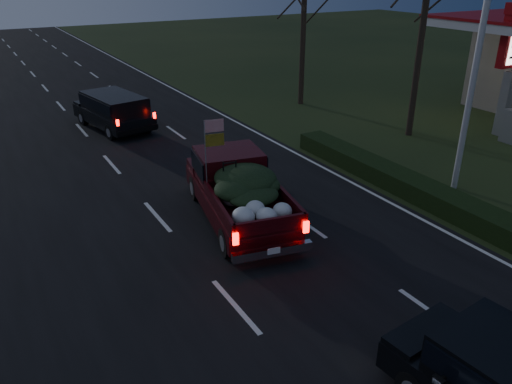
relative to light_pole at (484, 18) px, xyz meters
name	(u,v)px	position (x,y,z in m)	size (l,w,h in m)	color
ground	(235,307)	(-9.50, -2.00, -5.48)	(120.00, 120.00, 0.00)	black
road_asphalt	(235,306)	(-9.50, -2.00, -5.47)	(14.00, 120.00, 0.02)	black
hedge_row	(397,179)	(-1.70, 1.00, -5.18)	(1.00, 10.00, 0.60)	black
light_pole	(484,18)	(0.00, 0.00, 0.00)	(0.50, 0.90, 9.16)	silver
bare_tree_far	(304,2)	(2.00, 12.00, -0.25)	(3.60, 3.60, 7.00)	black
pickup_truck	(238,187)	(-7.42, 1.70, -4.44)	(2.99, 5.58, 2.78)	#3A080D
lead_suv	(114,108)	(-8.08, 12.42, -4.48)	(2.69, 4.87, 1.33)	black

